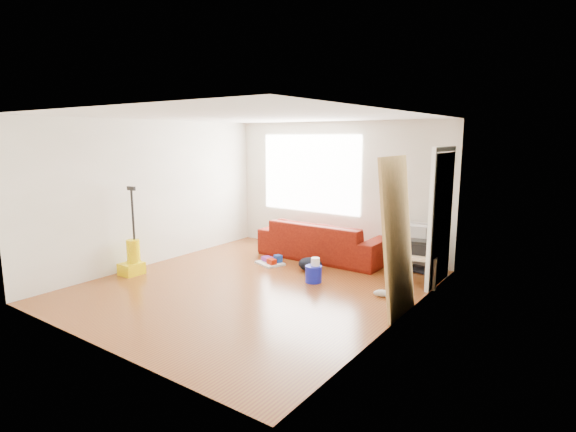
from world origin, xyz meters
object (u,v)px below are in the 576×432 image
Objects in this scene: tv_stand at (414,256)px; backpack at (310,271)px; sofa at (323,258)px; cleaning_tray at (271,261)px; side_table at (418,258)px; vacuum at (132,258)px; bucket at (313,282)px.

tv_stand is 1.77m from backpack.
sofa reaches higher than cleaning_tray.
vacuum is (-3.95, -2.24, -0.13)m from side_table.
side_table is at bearing 168.30° from sofa.
bucket is at bearing -57.47° from backpack.
vacuum is (-2.28, -1.82, 0.27)m from backpack.
side_table is at bearing 33.64° from bucket.
side_table is 1.70× the size of backpack.
bucket reaches higher than backpack.
bucket is at bearing -146.36° from side_table.
side_table is 1.64m from bucket.
tv_stand is 0.75m from side_table.
cleaning_tray is at bearing -168.93° from side_table.
bucket is at bearing -19.43° from cleaning_tray.
bucket is 0.58m from backpack.
side_table is at bearing -56.51° from tv_stand.
vacuum is at bearing -130.45° from cleaning_tray.
bucket is at bearing -114.20° from tv_stand.
vacuum reaches higher than bucket.
tv_stand reaches higher than backpack.
sofa is at bearing 168.30° from side_table.
side_table is at bearing 29.44° from vacuum.
cleaning_tray is 1.32× the size of backpack.
cleaning_tray is at bearing 58.38° from sofa.
side_table reaches higher than tv_stand.
tv_stand reaches higher than sofa.
tv_stand is at bearing -170.50° from sofa.
side_table reaches higher than sofa.
sofa is 3.33× the size of tv_stand.
vacuum reaches higher than cleaning_tray.
side_table is 2.52m from cleaning_tray.
bucket is 0.18× the size of vacuum.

